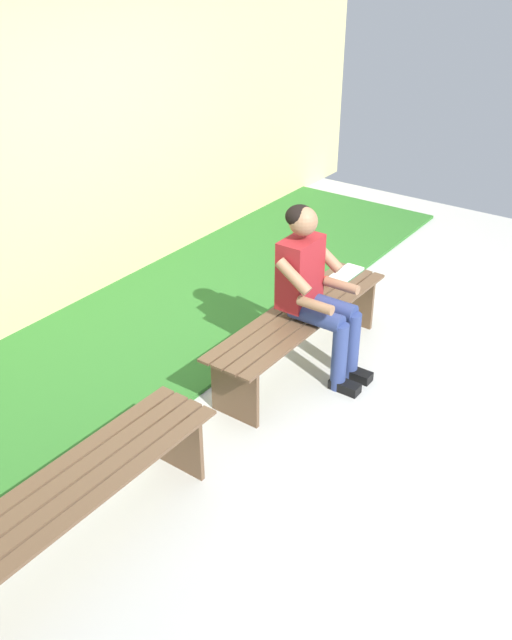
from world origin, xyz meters
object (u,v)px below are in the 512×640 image
Objects in this scene: person_seated at (314,287)px; bench_near at (301,325)px; apple at (326,281)px; book_open at (344,276)px; bench_far at (66,505)px.

bench_near is at bearing -91.02° from person_seated.
bench_near is 1.45× the size of person_seated.
bench_near is at bearing 8.78° from apple.
apple is 0.18× the size of book_open.
apple reaches higher than bench_far.
bench_far is 25.26× the size of apple.
person_seated reaches higher than bench_far.
bench_far is 1.51× the size of person_seated.
person_seated is at bearing 177.38° from bench_far.
person_seated reaches higher than book_open.
person_seated reaches higher than bench_near.
person_seated is at bearing 19.81° from apple.
apple is at bearing -171.22° from bench_near.
apple is (-0.49, -0.08, 0.14)m from bench_near.
bench_far is 2.69m from apple.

